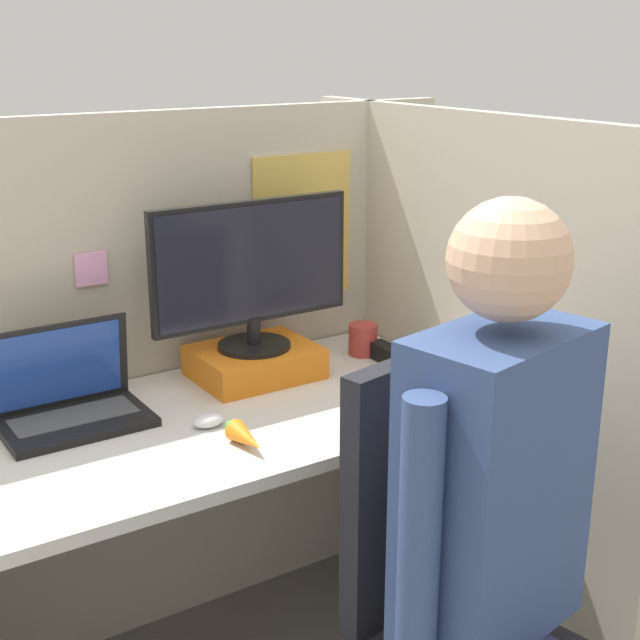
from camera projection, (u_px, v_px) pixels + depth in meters
name	position (u px, v px, depth m)	size (l,w,h in m)	color
cubicle_panel_back	(162.00, 381.00, 2.41)	(1.83, 0.05, 1.44)	#B7AD99
cubicle_panel_right	(458.00, 380.00, 2.43)	(0.04, 1.30, 1.44)	#B7AD99
desk	(223.00, 489.00, 2.17)	(1.33, 0.67, 0.76)	beige
paper_box	(255.00, 362.00, 2.34)	(0.31, 0.24, 0.08)	orange
monitor	(252.00, 270.00, 2.27)	(0.55, 0.19, 0.39)	black
laptop	(71.00, 404.00, 2.05)	(0.33, 0.21, 0.23)	black
mouse	(209.00, 421.00, 2.04)	(0.07, 0.05, 0.03)	silver
stapler	(388.00, 354.00, 2.45)	(0.05, 0.12, 0.05)	black
carrot_toy	(246.00, 438.00, 1.93)	(0.05, 0.14, 0.05)	orange
office_chair	(455.00, 615.00, 1.76)	(0.55, 0.59, 1.03)	black
person	(511.00, 538.00, 1.53)	(0.47, 0.51, 1.37)	#282D4C
coffee_mug	(363.00, 339.00, 2.50)	(0.08, 0.08, 0.09)	#A3332D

